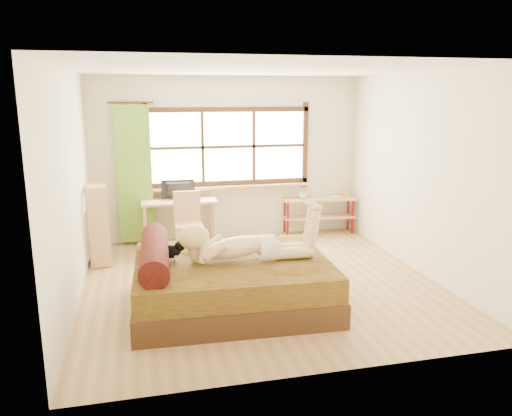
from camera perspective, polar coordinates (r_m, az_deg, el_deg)
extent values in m
plane|color=#9E754C|center=(6.62, 0.45, -8.47)|extent=(4.50, 4.50, 0.00)
plane|color=white|center=(6.16, 0.50, 15.58)|extent=(4.50, 4.50, 0.00)
plane|color=silver|center=(8.43, -3.17, 5.67)|extent=(4.50, 0.00, 4.50)
plane|color=silver|center=(4.15, 7.87, -2.10)|extent=(4.50, 0.00, 4.50)
plane|color=silver|center=(6.13, -20.44, 2.10)|extent=(0.00, 4.50, 4.50)
plane|color=silver|center=(7.12, 18.39, 3.67)|extent=(0.00, 4.50, 4.50)
cube|color=#FFEDBF|center=(8.40, -3.18, 7.02)|extent=(2.60, 0.01, 1.30)
cube|color=tan|center=(8.42, -3.04, 2.43)|extent=(2.80, 0.16, 0.04)
cube|color=#609A2A|center=(8.21, -13.73, 3.71)|extent=(0.55, 0.10, 2.20)
cube|color=#33220F|center=(5.92, -2.73, -9.71)|extent=(2.30, 1.87, 0.28)
cube|color=#35230C|center=(5.82, -2.76, -7.18)|extent=(2.25, 1.83, 0.28)
cylinder|color=black|center=(5.68, -11.53, -5.03)|extent=(0.37, 1.53, 0.31)
cube|color=tan|center=(8.13, -8.80, 0.80)|extent=(1.20, 0.57, 0.04)
cube|color=tan|center=(7.99, -12.53, -2.29)|extent=(0.05, 0.05, 0.72)
cube|color=tan|center=(8.06, -4.73, -1.90)|extent=(0.05, 0.05, 0.72)
cube|color=tan|center=(8.42, -12.53, -1.52)|extent=(0.05, 0.05, 0.72)
cube|color=tan|center=(8.48, -5.12, -1.15)|extent=(0.05, 0.05, 0.72)
imported|color=black|center=(8.15, -8.87, 2.07)|extent=(0.54, 0.08, 0.31)
cube|color=tan|center=(7.77, -7.72, -1.92)|extent=(0.42, 0.42, 0.04)
cube|color=tan|center=(7.89, -7.90, 0.24)|extent=(0.42, 0.05, 0.48)
cube|color=tan|center=(7.65, -8.90, -3.98)|extent=(0.04, 0.04, 0.42)
cube|color=tan|center=(7.68, -6.23, -3.84)|extent=(0.04, 0.04, 0.42)
cube|color=tan|center=(7.99, -9.06, -3.25)|extent=(0.04, 0.04, 0.42)
cube|color=tan|center=(8.02, -6.51, -3.11)|extent=(0.04, 0.04, 0.42)
cube|color=tan|center=(8.79, 7.22, 1.03)|extent=(1.29, 0.41, 0.04)
cube|color=tan|center=(8.86, 7.17, -0.98)|extent=(1.29, 0.41, 0.03)
cylinder|color=maroon|center=(8.60, 3.66, -1.20)|extent=(0.04, 0.04, 0.64)
cylinder|color=maroon|center=(8.92, 11.00, -0.89)|extent=(0.04, 0.04, 0.64)
cylinder|color=maroon|center=(8.84, 3.30, -0.80)|extent=(0.04, 0.04, 0.64)
cylinder|color=maroon|center=(9.15, 10.47, -0.52)|extent=(0.04, 0.04, 0.64)
cube|color=gold|center=(8.92, 10.19, 1.52)|extent=(0.11, 0.11, 0.08)
imported|color=gray|center=(8.68, 5.38, 1.42)|extent=(0.14, 0.14, 0.11)
imported|color=gray|center=(8.86, 8.44, 1.28)|extent=(0.19, 0.25, 0.02)
cube|color=tan|center=(7.67, -17.28, -5.65)|extent=(0.33, 0.50, 0.03)
cube|color=tan|center=(7.57, -17.46, -3.09)|extent=(0.33, 0.50, 0.03)
cube|color=tan|center=(7.48, -17.65, -0.45)|extent=(0.33, 0.50, 0.03)
cube|color=tan|center=(7.41, -17.84, 2.24)|extent=(0.33, 0.50, 0.03)
cube|color=tan|center=(7.29, -17.49, -2.22)|extent=(0.28, 0.06, 1.15)
cube|color=tan|center=(7.75, -17.62, -1.36)|extent=(0.28, 0.06, 1.15)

